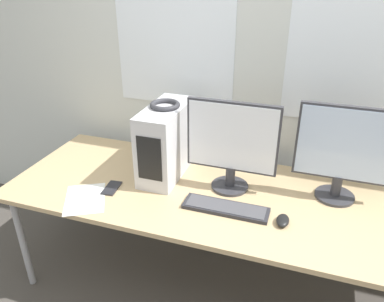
% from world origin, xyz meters
% --- Properties ---
extents(wall_back, '(8.00, 0.07, 2.70)m').
position_xyz_m(wall_back, '(0.00, 1.02, 1.35)').
color(wall_back, silver).
rests_on(wall_back, ground_plane).
extents(desk, '(2.59, 0.89, 0.70)m').
position_xyz_m(desk, '(0.00, 0.44, 0.67)').
color(desk, tan).
rests_on(desk, ground_plane).
extents(pc_tower, '(0.20, 0.48, 0.43)m').
position_xyz_m(pc_tower, '(-0.45, 0.57, 0.91)').
color(pc_tower, silver).
rests_on(pc_tower, desk).
extents(headphones, '(0.17, 0.17, 0.03)m').
position_xyz_m(headphones, '(-0.45, 0.57, 1.14)').
color(headphones, '#333338').
rests_on(headphones, pc_tower).
extents(monitor_main, '(0.50, 0.21, 0.52)m').
position_xyz_m(monitor_main, '(-0.04, 0.52, 0.98)').
color(monitor_main, '#333338').
rests_on(monitor_main, desk).
extents(monitor_right_near, '(0.49, 0.21, 0.53)m').
position_xyz_m(monitor_right_near, '(0.53, 0.61, 0.98)').
color(monitor_right_near, '#333338').
rests_on(monitor_right_near, desk).
extents(keyboard, '(0.45, 0.13, 0.02)m').
position_xyz_m(keyboard, '(-0.01, 0.30, 0.71)').
color(keyboard, '#28282D').
rests_on(keyboard, desk).
extents(mouse, '(0.06, 0.11, 0.04)m').
position_xyz_m(mouse, '(0.28, 0.28, 0.72)').
color(mouse, black).
rests_on(mouse, desk).
extents(cell_phone, '(0.09, 0.15, 0.01)m').
position_xyz_m(cell_phone, '(-0.68, 0.29, 0.71)').
color(cell_phone, '#232328').
rests_on(cell_phone, desk).
extents(paper_sheet_front, '(0.33, 0.36, 0.00)m').
position_xyz_m(paper_sheet_front, '(-0.77, 0.15, 0.70)').
color(paper_sheet_front, white).
rests_on(paper_sheet_front, desk).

